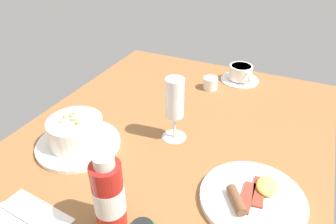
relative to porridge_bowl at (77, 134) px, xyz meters
The scene contains 7 objects.
ground_plane 25.03cm from the porridge_bowl, 119.82° to the left, with size 110.00×84.00×3.00cm, color brown.
porridge_bowl is the anchor object (origin of this frame).
coffee_cup 64.34cm from the porridge_bowl, 152.24° to the left, with size 14.02×14.02×5.94cm.
creamer_jug 51.27cm from the porridge_bowl, 154.71° to the left, with size 6.06×5.12×4.89cm.
wine_glass 27.31cm from the porridge_bowl, 123.41° to the left, with size 6.78×6.78×18.25cm.
sauce_bottle_red 28.73cm from the porridge_bowl, 52.08° to the left, with size 6.08×6.08×18.03cm.
breakfast_plate 46.95cm from the porridge_bowl, 90.73° to the left, with size 22.99×22.99×3.70cm.
Camera 1 is at (62.24, 28.72, 53.52)cm, focal length 33.45 mm.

